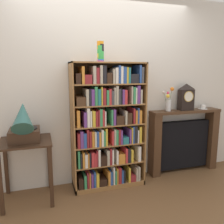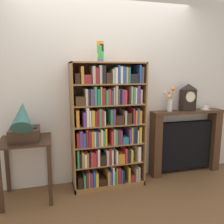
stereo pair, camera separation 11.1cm
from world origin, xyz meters
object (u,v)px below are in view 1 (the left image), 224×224
Objects in this scene: teacup_with_saucer at (203,107)px; flower_vase at (169,101)px; mantel_clock at (186,97)px; cup_stack at (101,52)px; gramophone at (24,125)px; bookshelf at (107,128)px; fireplace_mantel at (183,141)px; side_table_left at (26,155)px.

flower_vase is at bearing -179.63° from teacup_with_saucer.
cup_stack is at bearing -176.19° from mantel_clock.
mantel_clock is (2.29, 0.22, 0.22)m from gramophone.
bookshelf is 11.60× the size of teacup_with_saucer.
fireplace_mantel is (2.30, 0.25, -0.48)m from gramophone.
flower_vase reaches higher than side_table_left.
flower_vase is 0.63m from teacup_with_saucer.
flower_vase is 2.45× the size of teacup_with_saucer.
teacup_with_saucer is at bearing 4.96° from gramophone.
teacup_with_saucer is (2.61, 0.16, 0.43)m from side_table_left.
side_table_left is at bearing -175.55° from fireplace_mantel.
bookshelf is 1.05m from gramophone.
side_table_left is 5.23× the size of teacup_with_saucer.
side_table_left is 0.67× the size of fireplace_mantel.
flower_vase is at bearing -179.76° from mantel_clock.
fireplace_mantel is at bearing 176.58° from teacup_with_saucer.
cup_stack reaches higher than gramophone.
side_table_left is 0.39m from gramophone.
bookshelf is at bearing 7.97° from gramophone.
fireplace_mantel is 2.84× the size of mantel_clock.
cup_stack is at bearing -175.18° from flower_vase.
cup_stack is 1.25m from flower_vase.
flower_vase reaches higher than teacup_with_saucer.
teacup_with_saucer reaches higher than side_table_left.
bookshelf reaches higher than gramophone.
gramophone is 2.36m from fireplace_mantel.
bookshelf reaches higher than mantel_clock.
side_table_left is 1.89× the size of mantel_clock.
cup_stack is at bearing 4.11° from side_table_left.
teacup_with_saucer is at bearing 2.98° from bookshelf.
fireplace_mantel is at bearing 4.55° from bookshelf.
bookshelf reaches higher than side_table_left.
gramophone is at bearing -172.03° from bookshelf.
gramophone is at bearing -171.91° from cup_stack.
gramophone is 2.02m from flower_vase.
mantel_clock reaches higher than side_table_left.
teacup_with_saucer is at bearing 0.37° from flower_vase.
mantel_clock reaches higher than gramophone.
mantel_clock reaches higher than flower_vase.
side_table_left is at bearing -175.52° from flower_vase.
fireplace_mantel is (1.27, 0.10, -0.33)m from bookshelf.
bookshelf is 4.19× the size of mantel_clock.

